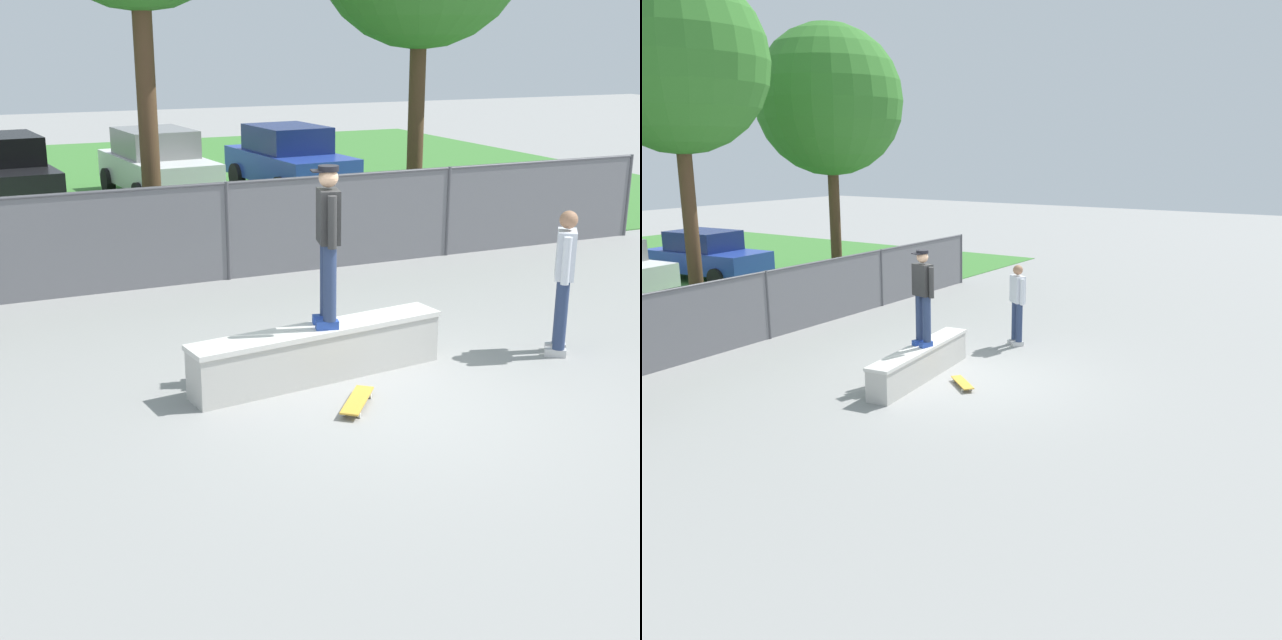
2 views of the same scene
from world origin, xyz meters
TOP-DOWN VIEW (x-y plane):
  - ground_plane at (0.00, 0.00)m, footprint 80.00×80.00m
  - grass_strip at (0.00, 15.76)m, footprint 28.58×20.00m
  - concrete_ledge at (-0.46, 0.81)m, footprint 3.21×0.86m
  - skateboarder at (-0.34, 0.81)m, footprint 0.36×0.58m
  - skateboard at (-0.42, -0.12)m, footprint 0.66×0.75m
  - chainlink_fence at (0.00, 5.46)m, footprint 16.65×0.07m
  - car_black at (-2.67, 13.56)m, footprint 2.26×4.32m
  - car_white at (0.86, 13.43)m, footprint 2.26×4.32m
  - car_blue at (4.10, 12.91)m, footprint 2.26×4.32m
  - bystander at (2.64, 0.37)m, footprint 0.43×0.50m

SIDE VIEW (x-z plane):
  - ground_plane at x=0.00m, z-range 0.00..0.00m
  - grass_strip at x=0.00m, z-range 0.00..0.02m
  - skateboard at x=-0.42m, z-range 0.03..0.12m
  - concrete_ledge at x=-0.46m, z-range 0.00..0.63m
  - car_black at x=-2.67m, z-range 0.01..1.67m
  - car_white at x=0.86m, z-range 0.01..1.67m
  - car_blue at x=4.10m, z-range 0.01..1.67m
  - chainlink_fence at x=0.00m, z-range 0.08..1.68m
  - bystander at x=2.64m, z-range 0.10..1.92m
  - skateboarder at x=-0.34m, z-range 0.74..2.58m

